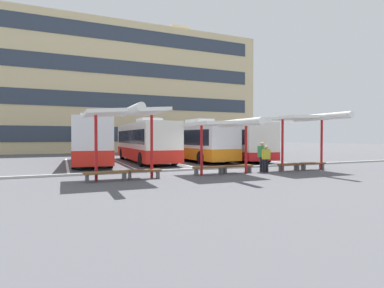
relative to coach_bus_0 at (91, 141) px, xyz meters
The scene contains 23 objects.
ground_plane 10.20m from the coach_bus_0, 51.83° to the right, with size 160.00×160.00×0.00m, color #515156.
terminal_building 25.97m from the coach_bus_0, 75.52° to the left, with size 39.77×15.70×20.47m.
coach_bus_0 is the anchor object (origin of this frame).
coach_bus_1 4.21m from the coach_bus_0, ahead, with size 2.71×10.70×3.48m.
coach_bus_2 8.32m from the coach_bus_0, ahead, with size 3.71×10.73×3.51m.
coach_bus_3 12.28m from the coach_bus_0, ahead, with size 3.80×12.53×3.50m.
lane_stripe_0 2.48m from the coach_bus_0, 160.65° to the right, with size 0.16×14.00×0.01m, color white.
lane_stripe_1 2.88m from the coach_bus_0, 14.90° to the right, with size 0.16×14.00×0.01m, color white.
lane_stripe_2 6.47m from the coach_bus_0, ahead, with size 0.16×14.00×0.01m, color white.
lane_stripe_3 10.33m from the coach_bus_0, ahead, with size 0.16×14.00×0.01m, color white.
lane_stripe_4 14.25m from the coach_bus_0, ahead, with size 0.16×14.00×0.01m, color white.
waiting_shelter_0 10.38m from the coach_bus_0, 85.96° to the right, with size 3.63×4.96×3.40m.
bench_0 10.26m from the coach_bus_0, 90.99° to the right, with size 2.02×0.61×0.45m.
bench_1 10.27m from the coach_bus_0, 80.82° to the right, with size 1.69×0.55×0.45m.
waiting_shelter_1 11.99m from the coach_bus_0, 59.19° to the right, with size 3.77×5.03×2.93m.
bench_2 11.24m from the coach_bus_0, 62.09° to the right, with size 1.75×0.54×0.45m.
bench_3 12.14m from the coach_bus_0, 54.42° to the right, with size 1.90×0.42×0.45m.
waiting_shelter_2 15.55m from the coach_bus_0, 42.71° to the right, with size 4.06×4.88×3.34m.
bench_4 14.61m from the coach_bus_0, 43.91° to the right, with size 1.58×0.55×0.45m.
bench_5 15.98m from the coach_bus_0, 39.52° to the right, with size 1.68×0.63×0.45m.
platform_kerb 9.86m from the coach_bus_0, 50.29° to the right, with size 44.00×0.24×0.12m, color #ADADA8.
waiting_passenger_0 13.43m from the coach_bus_0, 49.25° to the right, with size 0.46×0.25×1.54m.
waiting_passenger_1 13.16m from the coach_bus_0, 48.53° to the right, with size 0.37×0.55×1.74m.
Camera 1 is at (-8.23, -16.59, 2.02)m, focal length 28.44 mm.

